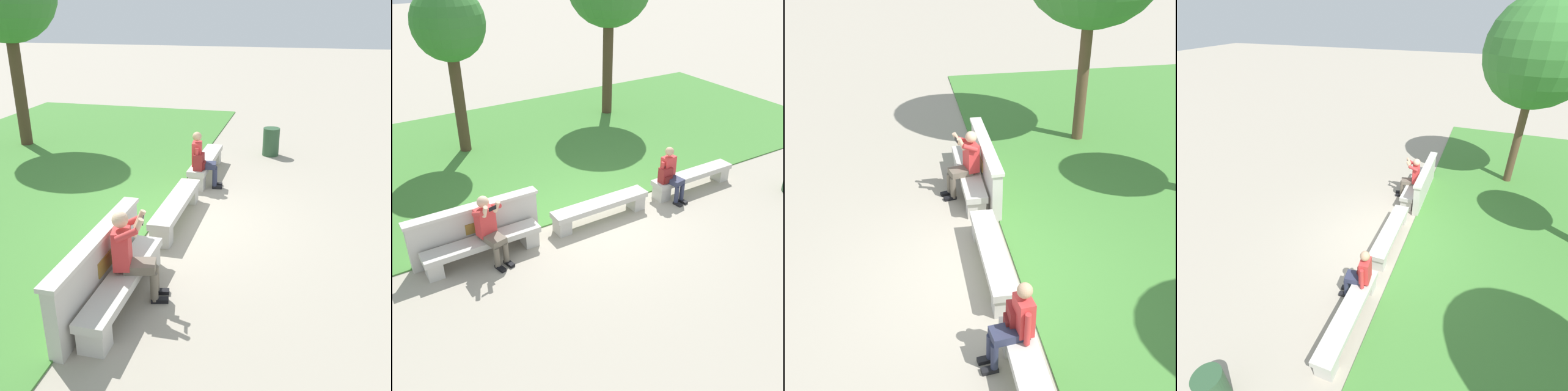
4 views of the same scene
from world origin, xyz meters
TOP-DOWN VIEW (x-y plane):
  - ground_plane at (0.00, 0.00)m, footprint 80.00×80.00m
  - bench_main at (-2.65, 0.00)m, footprint 2.26×0.40m
  - bench_near at (0.00, 0.00)m, footprint 2.26×0.40m
  - bench_mid at (2.65, 0.00)m, footprint 2.26×0.40m
  - backrest_wall_with_plaque at (-2.65, 0.34)m, footprint 2.59×0.24m
  - person_photographer at (-2.51, -0.08)m, footprint 0.53×0.77m
  - person_distant at (1.88, -0.07)m, footprint 0.48×0.70m
  - backpack at (1.74, -0.04)m, footprint 0.28×0.24m
  - trash_bin at (4.61, -1.38)m, footprint 0.44×0.44m

SIDE VIEW (x-z plane):
  - ground_plane at x=0.00m, z-range 0.00..0.00m
  - bench_main at x=-2.65m, z-range 0.08..0.53m
  - bench_near at x=0.00m, z-range 0.08..0.53m
  - bench_mid at x=2.65m, z-range 0.08..0.53m
  - trash_bin at x=4.61m, z-range 0.00..0.75m
  - backrest_wall_with_plaque at x=-2.65m, z-range 0.01..1.02m
  - backpack at x=1.74m, z-range 0.41..0.84m
  - person_distant at x=1.88m, z-range 0.04..1.30m
  - person_photographer at x=-2.51m, z-range 0.08..1.40m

